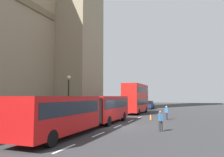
{
  "coord_description": "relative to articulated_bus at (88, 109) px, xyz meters",
  "views": [
    {
      "loc": [
        -19.32,
        -6.58,
        2.9
      ],
      "look_at": [
        7.67,
        3.37,
        5.32
      ],
      "focal_mm": 33.77,
      "sensor_mm": 36.0,
      "label": 1
    }
  ],
  "objects": [
    {
      "name": "ground_plane",
      "position": [
        2.18,
        -1.99,
        -1.75
      ],
      "size": [
        160.0,
        160.0,
        0.0
      ],
      "primitive_type": "plane",
      "color": "#333335"
    },
    {
      "name": "double_decker_bus",
      "position": [
        17.82,
        0.0,
        0.96
      ],
      "size": [
        9.04,
        2.54,
        4.9
      ],
      "color": "red",
      "rests_on": "ground_plane"
    },
    {
      "name": "pedestrian_by_kerb",
      "position": [
        9.94,
        -5.81,
        -0.83
      ],
      "size": [
        0.36,
        0.41,
        1.69
      ],
      "color": "#262D4C",
      "rests_on": "ground_plane"
    },
    {
      "name": "sedan_lead",
      "position": [
        31.02,
        0.19,
        -0.83
      ],
      "size": [
        4.4,
        1.86,
        1.85
      ],
      "color": "navy",
      "rests_on": "ground_plane"
    },
    {
      "name": "traffic_cone_middle",
      "position": [
        10.8,
        -3.68,
        -1.46
      ],
      "size": [
        0.36,
        0.36,
        0.58
      ],
      "color": "black",
      "rests_on": "ground_plane"
    },
    {
      "name": "traffic_cone_east",
      "position": [
        13.8,
        -4.36,
        -1.46
      ],
      "size": [
        0.36,
        0.36,
        0.58
      ],
      "color": "black",
      "rests_on": "ground_plane"
    },
    {
      "name": "lane_centre_marking",
      "position": [
        0.04,
        -1.99,
        -1.74
      ],
      "size": [
        25.2,
        0.16,
        0.01
      ],
      "color": "silver",
      "rests_on": "ground_plane"
    },
    {
      "name": "pedestrian_near_cones",
      "position": [
        0.79,
        -6.24,
        -0.83
      ],
      "size": [
        0.47,
        0.4,
        1.69
      ],
      "color": "#333333",
      "rests_on": "ground_plane"
    },
    {
      "name": "street_lamp",
      "position": [
        3.87,
        4.51,
        1.31
      ],
      "size": [
        0.44,
        0.44,
        5.27
      ],
      "color": "black",
      "rests_on": "ground_plane"
    },
    {
      "name": "traffic_cone_west",
      "position": [
        8.41,
        -4.11,
        -1.46
      ],
      "size": [
        0.36,
        0.36,
        0.58
      ],
      "color": "black",
      "rests_on": "ground_plane"
    },
    {
      "name": "articulated_bus",
      "position": [
        0.0,
        0.0,
        0.0
      ],
      "size": [
        17.01,
        2.54,
        2.9
      ],
      "color": "red",
      "rests_on": "ground_plane"
    }
  ]
}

